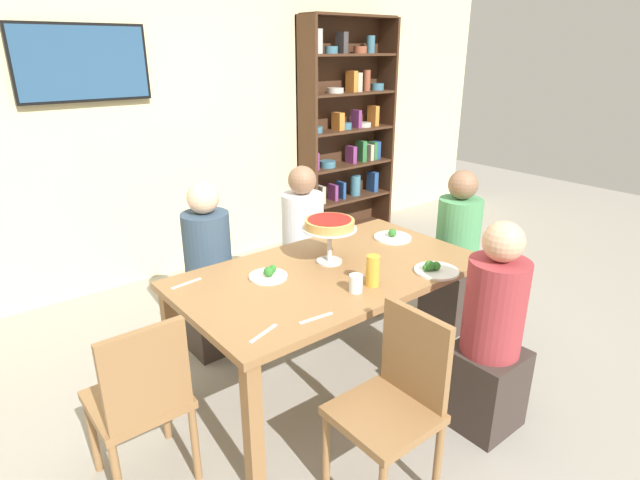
% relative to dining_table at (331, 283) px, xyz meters
% --- Properties ---
extents(ground_plane, '(12.00, 12.00, 0.00)m').
position_rel_dining_table_xyz_m(ground_plane, '(0.00, 0.00, -0.66)').
color(ground_plane, gray).
extents(rear_partition, '(8.00, 0.12, 2.80)m').
position_rel_dining_table_xyz_m(rear_partition, '(0.00, 2.20, 0.74)').
color(rear_partition, beige).
rests_on(rear_partition, ground_plane).
extents(dining_table, '(1.71, 0.96, 0.74)m').
position_rel_dining_table_xyz_m(dining_table, '(0.00, 0.00, 0.00)').
color(dining_table, olive).
rests_on(dining_table, ground_plane).
extents(bookshelf, '(1.10, 0.30, 2.21)m').
position_rel_dining_table_xyz_m(bookshelf, '(1.88, 2.01, 0.47)').
color(bookshelf, '#422819').
rests_on(bookshelf, ground_plane).
extents(television, '(0.94, 0.05, 0.54)m').
position_rel_dining_table_xyz_m(television, '(-0.59, 2.11, 1.15)').
color(television, black).
extents(diner_head_east, '(0.34, 0.34, 1.15)m').
position_rel_dining_table_xyz_m(diner_head_east, '(1.14, -0.02, -0.17)').
color(diner_head_east, '#382D28').
rests_on(diner_head_east, ground_plane).
extents(diner_far_left, '(0.34, 0.34, 1.15)m').
position_rel_dining_table_xyz_m(diner_far_left, '(-0.37, 0.79, -0.17)').
color(diner_far_left, '#382D28').
rests_on(diner_far_left, ground_plane).
extents(diner_near_right, '(0.34, 0.34, 1.15)m').
position_rel_dining_table_xyz_m(diner_near_right, '(0.40, -0.79, -0.17)').
color(diner_near_right, '#382D28').
rests_on(diner_near_right, ground_plane).
extents(diner_far_right, '(0.34, 0.34, 1.15)m').
position_rel_dining_table_xyz_m(diner_far_right, '(0.37, 0.76, -0.17)').
color(diner_far_right, '#382D28').
rests_on(diner_far_right, ground_plane).
extents(chair_near_left, '(0.40, 0.40, 0.87)m').
position_rel_dining_table_xyz_m(chair_near_left, '(-0.29, -0.78, -0.17)').
color(chair_near_left, olive).
rests_on(chair_near_left, ground_plane).
extents(chair_head_west, '(0.40, 0.40, 0.87)m').
position_rel_dining_table_xyz_m(chair_head_west, '(-1.15, -0.09, -0.17)').
color(chair_head_west, olive).
rests_on(chair_head_west, ground_plane).
extents(deep_dish_pizza_stand, '(0.31, 0.31, 0.27)m').
position_rel_dining_table_xyz_m(deep_dish_pizza_stand, '(0.06, 0.09, 0.30)').
color(deep_dish_pizza_stand, silver).
rests_on(deep_dish_pizza_stand, dining_table).
extents(salad_plate_near_diner, '(0.24, 0.24, 0.07)m').
position_rel_dining_table_xyz_m(salad_plate_near_diner, '(0.64, 0.13, 0.10)').
color(salad_plate_near_diner, white).
rests_on(salad_plate_near_diner, dining_table).
extents(salad_plate_far_diner, '(0.25, 0.25, 0.07)m').
position_rel_dining_table_xyz_m(salad_plate_far_diner, '(0.43, -0.38, 0.10)').
color(salad_plate_far_diner, white).
rests_on(salad_plate_far_diner, dining_table).
extents(salad_plate_spare, '(0.21, 0.21, 0.07)m').
position_rel_dining_table_xyz_m(salad_plate_spare, '(-0.33, 0.13, 0.10)').
color(salad_plate_spare, white).
rests_on(salad_plate_spare, dining_table).
extents(beer_glass_amber_tall, '(0.07, 0.07, 0.17)m').
position_rel_dining_table_xyz_m(beer_glass_amber_tall, '(0.04, -0.29, 0.17)').
color(beer_glass_amber_tall, gold).
rests_on(beer_glass_amber_tall, dining_table).
extents(water_glass_clear_near, '(0.07, 0.07, 0.09)m').
position_rel_dining_table_xyz_m(water_glass_clear_near, '(-0.08, -0.29, 0.13)').
color(water_glass_clear_near, white).
rests_on(water_glass_clear_near, dining_table).
extents(cutlery_fork_near, '(0.18, 0.07, 0.00)m').
position_rel_dining_table_xyz_m(cutlery_fork_near, '(-0.67, -0.34, 0.09)').
color(cutlery_fork_near, silver).
rests_on(cutlery_fork_near, dining_table).
extents(cutlery_knife_near, '(0.18, 0.03, 0.00)m').
position_rel_dining_table_xyz_m(cutlery_knife_near, '(-0.41, -0.38, 0.09)').
color(cutlery_knife_near, silver).
rests_on(cutlery_knife_near, dining_table).
extents(cutlery_fork_far, '(0.18, 0.04, 0.00)m').
position_rel_dining_table_xyz_m(cutlery_fork_far, '(-0.71, 0.34, 0.09)').
color(cutlery_fork_far, silver).
rests_on(cutlery_fork_far, dining_table).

